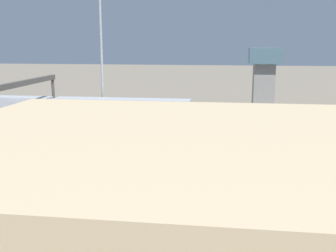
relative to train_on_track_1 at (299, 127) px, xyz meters
name	(u,v)px	position (x,y,z in m)	size (l,w,h in m)	color
ground_plane	(197,146)	(14.67, 5.00, -2.09)	(400.00, 400.00, 0.00)	#756B5B
track_bed_0	(201,131)	(14.67, -5.00, -2.03)	(140.00, 2.80, 0.12)	#4C443D
track_bed_1	(199,138)	(14.67, 0.00, -2.03)	(140.00, 2.80, 0.12)	#4C443D
track_bed_2	(197,146)	(14.67, 5.00, -2.03)	(140.00, 2.80, 0.12)	#3D3833
track_bed_3	(195,156)	(14.67, 10.00, -2.03)	(140.00, 2.80, 0.12)	#3D3833
track_bed_4	(192,167)	(14.67, 15.00, -2.03)	(140.00, 2.80, 0.12)	#3D3833
train_on_track_1	(299,127)	(0.00, 0.00, 0.00)	(90.60, 3.00, 4.40)	#1E6B9E
train_on_track_3	(240,142)	(9.03, 10.00, -0.08)	(47.20, 3.06, 3.80)	silver
train_on_track_4	(283,154)	(4.39, 15.00, -0.07)	(47.20, 3.06, 3.80)	#B7BABF
train_on_track_0	(54,112)	(40.12, -5.00, 0.53)	(47.20, 3.00, 5.00)	silver
train_on_track_2	(73,129)	(32.86, 5.00, -0.09)	(47.20, 3.06, 3.80)	#B7BABF
light_mast_0	(100,18)	(32.31, -8.40, 16.23)	(2.80, 0.70, 29.02)	#9EA0A5
signal_gantry	(18,91)	(40.93, 5.00, 5.33)	(0.70, 25.00, 8.80)	#4C4742
control_tower	(264,77)	(3.48, -20.58, 5.70)	(6.00, 6.00, 13.31)	gray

